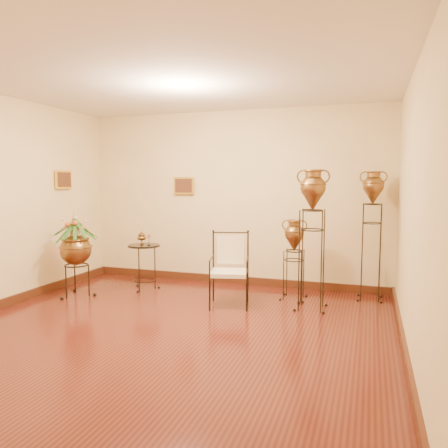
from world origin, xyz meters
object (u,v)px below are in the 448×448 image
(planter_urn, at_px, (76,246))
(side_table, at_px, (144,266))
(amphora_mid, at_px, (312,238))
(armchair, at_px, (229,270))
(amphora_tall, at_px, (372,234))

(planter_urn, relative_size, side_table, 1.50)
(amphora_mid, bearing_deg, planter_urn, -172.63)
(side_table, bearing_deg, planter_urn, -138.30)
(planter_urn, distance_m, side_table, 1.07)
(amphora_mid, relative_size, side_table, 2.10)
(amphora_mid, xyz_separation_m, side_table, (-2.59, 0.23, -0.57))
(planter_urn, relative_size, armchair, 1.34)
(planter_urn, distance_m, armchair, 2.31)
(amphora_tall, bearing_deg, amphora_mid, -135.51)
(amphora_mid, distance_m, side_table, 2.67)
(amphora_mid, bearing_deg, amphora_tall, 44.49)
(armchair, height_order, side_table, armchair)
(amphora_tall, bearing_deg, planter_urn, -164.19)
(amphora_mid, bearing_deg, side_table, 174.84)
(planter_urn, bearing_deg, side_table, 41.70)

